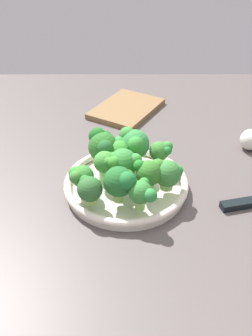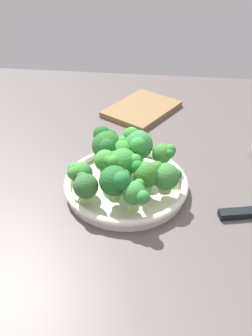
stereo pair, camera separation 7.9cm
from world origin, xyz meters
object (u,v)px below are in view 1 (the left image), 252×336
object	(u,v)px
broccoli_floret_0	(148,173)
broccoli_floret_11	(106,163)
broccoli_floret_10	(167,173)
cutting_board	(127,109)
broccoli_floret_2	(134,144)
broccoli_floret_8	(89,189)
bowl	(126,184)
garlic_bulb	(251,140)
broccoli_floret_4	(120,182)
broccoli_floret_5	(143,193)
broccoli_floret_3	(81,177)
broccoli_floret_7	(118,151)
broccoli_floret_6	(161,151)
broccoli_floret_1	(103,145)
broccoli_floret_9	(123,163)

from	to	relation	value
broccoli_floret_0	broccoli_floret_11	bearing A→B (deg)	64.66
broccoli_floret_10	broccoli_floret_11	distance (cm)	13.08
cutting_board	broccoli_floret_11	bearing A→B (deg)	173.16
broccoli_floret_2	broccoli_floret_10	size ratio (longest dim) A/B	1.25
broccoli_floret_0	broccoli_floret_8	distance (cm)	12.40
bowl	garlic_bulb	world-z (taller)	garlic_bulb
broccoli_floret_11	broccoli_floret_10	bearing A→B (deg)	-105.27
broccoli_floret_4	cutting_board	world-z (taller)	broccoli_floret_4
broccoli_floret_5	broccoli_floret_10	size ratio (longest dim) A/B	0.94
bowl	broccoli_floret_3	distance (cm)	11.04
broccoli_floret_2	broccoli_floret_7	world-z (taller)	broccoli_floret_2
broccoli_floret_6	broccoli_floret_3	bearing A→B (deg)	117.60
broccoli_floret_1	broccoli_floret_11	world-z (taller)	broccoli_floret_1
broccoli_floret_6	garlic_bulb	size ratio (longest dim) A/B	1.15
broccoli_floret_8	broccoli_floret_4	bearing A→B (deg)	-86.66
broccoli_floret_1	broccoli_floret_10	distance (cm)	16.26
broccoli_floret_2	cutting_board	xyz separation A→B (cm)	(31.94, 1.48, -7.21)
broccoli_floret_6	broccoli_floret_10	xyz separation A→B (cm)	(-8.23, -0.51, -0.06)
bowl	broccoli_floret_6	size ratio (longest dim) A/B	4.39
broccoli_floret_4	broccoli_floret_8	distance (cm)	6.30
broccoli_floret_3	broccoli_floret_6	size ratio (longest dim) A/B	0.93
broccoli_floret_4	broccoli_floret_7	world-z (taller)	broccoli_floret_4
broccoli_floret_1	broccoli_floret_3	world-z (taller)	broccoli_floret_1
broccoli_floret_2	broccoli_floret_3	distance (cm)	14.96
broccoli_floret_3	broccoli_floret_8	xyz separation A→B (cm)	(-3.79, -2.01, -0.08)
broccoli_floret_8	broccoli_floret_11	distance (cm)	8.53
broccoli_floret_1	broccoli_floret_10	bearing A→B (deg)	-123.62
broccoli_floret_3	broccoli_floret_6	xyz separation A→B (cm)	(8.95, -17.12, 0.42)
broccoli_floret_9	cutting_board	bearing A→B (deg)	-1.24
broccoli_floret_6	broccoli_floret_9	xyz separation A→B (cm)	(-5.36, 8.42, 0.48)
broccoli_floret_11	broccoli_floret_2	bearing A→B (deg)	-45.88
broccoli_floret_11	broccoli_floret_0	bearing A→B (deg)	-115.34
broccoli_floret_9	broccoli_floret_11	world-z (taller)	broccoli_floret_9
broccoli_floret_1	broccoli_floret_9	xyz separation A→B (cm)	(-6.12, -4.58, -0.66)
bowl	cutting_board	distance (cm)	38.31
broccoli_floret_8	broccoli_floret_3	bearing A→B (deg)	27.90
broccoli_floret_4	garlic_bulb	size ratio (longest dim) A/B	1.44
broccoli_floret_2	broccoli_floret_11	size ratio (longest dim) A/B	1.28
broccoli_floret_3	cutting_board	xyz separation A→B (cm)	(41.92, -9.54, -5.54)
broccoli_floret_5	broccoli_floret_8	distance (cm)	10.74
broccoli_floret_0	broccoli_floret_6	size ratio (longest dim) A/B	1.15
broccoli_floret_0	cutting_board	xyz separation A→B (cm)	(41.91, 4.24, -6.41)
bowl	broccoli_floret_8	world-z (taller)	broccoli_floret_8
broccoli_floret_1	broccoli_floret_8	xyz separation A→B (cm)	(-13.49, 2.11, -1.64)
broccoli_floret_2	broccoli_floret_4	distance (cm)	13.73
broccoli_floret_0	broccoli_floret_2	bearing A→B (deg)	15.47
broccoli_floret_11	cutting_board	distance (cm)	38.52
broccoli_floret_3	garlic_bulb	bearing A→B (deg)	-63.55
broccoli_floret_2	broccoli_floret_0	bearing A→B (deg)	-164.53
broccoli_floret_3	broccoli_floret_7	xyz separation A→B (cm)	(8.38, -7.59, 0.84)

